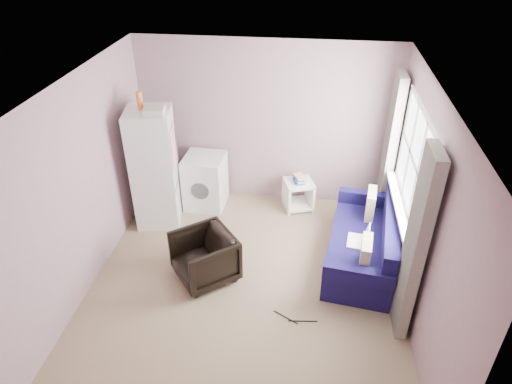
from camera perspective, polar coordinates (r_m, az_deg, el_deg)
room at (r=4.99m, az=-1.22°, el=-1.11°), size 3.84×4.24×2.54m
armchair at (r=5.69m, az=-6.48°, el=-7.86°), size 0.92×0.93×0.70m
fridge at (r=6.55m, az=-12.59°, el=2.95°), size 0.70×0.69×1.97m
washing_machine at (r=7.01m, az=-6.38°, el=1.46°), size 0.62×0.62×0.83m
side_table at (r=7.01m, az=5.31°, el=-0.07°), size 0.53×0.53×0.57m
sofa at (r=6.08m, az=13.60°, el=-6.38°), size 1.04×1.87×0.80m
window_dressing at (r=5.73m, az=17.62°, el=0.24°), size 0.17×2.62×2.18m
floor_cables at (r=5.40m, az=4.81°, el=-15.55°), size 0.51×0.17×0.01m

